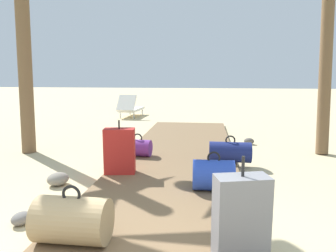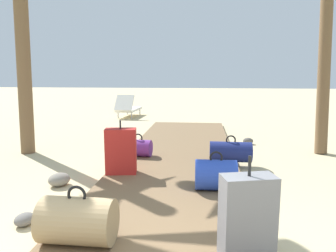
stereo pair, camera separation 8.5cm
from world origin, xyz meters
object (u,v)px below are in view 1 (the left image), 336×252
lounge_chair (130,108)px  suitcase_grey (241,217)px  duffel_bag_blue (213,175)px  duffel_bag_navy (230,152)px  duffel_bag_purple (138,148)px  suitcase_red (120,151)px  duffel_bag_tan (73,220)px

lounge_chair → suitcase_grey: bearing=-71.0°
duffel_bag_blue → suitcase_grey: size_ratio=0.63×
duffel_bag_navy → lounge_chair: (-3.06, 5.80, 0.08)m
duffel_bag_blue → suitcase_grey: 1.48m
duffel_bag_navy → duffel_bag_purple: bearing=172.6°
duffel_bag_purple → suitcase_red: size_ratio=0.62×
duffel_bag_navy → duffel_bag_blue: bearing=-102.6°
duffel_bag_purple → duffel_bag_tan: 2.92m
duffel_bag_navy → duffel_bag_tan: 3.10m
duffel_bag_purple → duffel_bag_navy: duffel_bag_navy is taller
suitcase_red → duffel_bag_blue: size_ratio=1.50×
suitcase_grey → duffel_bag_tan: (-1.39, 0.06, -0.13)m
suitcase_grey → lounge_chair: size_ratio=0.52×
duffel_bag_blue → duffel_bag_navy: duffel_bag_blue is taller
suitcase_red → duffel_bag_navy: suitcase_red is taller
duffel_bag_blue → suitcase_red: bearing=158.5°
duffel_bag_purple → lounge_chair: lounge_chair is taller
duffel_bag_purple → lounge_chair: bearing=104.9°
duffel_bag_blue → duffel_bag_navy: (0.29, 1.31, -0.02)m
duffel_bag_tan → lounge_chair: (-1.55, 8.51, 0.05)m
suitcase_red → duffel_bag_blue: 1.44m
duffel_bag_navy → duffel_bag_tan: duffel_bag_tan is taller
duffel_bag_purple → suitcase_grey: (1.46, -2.98, 0.18)m
suitcase_red → suitcase_grey: bearing=-52.7°
suitcase_grey → suitcase_red: bearing=127.3°
duffel_bag_tan → duffel_bag_navy: bearing=61.0°
lounge_chair → duffel_bag_navy: bearing=-62.2°
lounge_chair → duffel_bag_blue: bearing=-68.7°
duffel_bag_purple → duffel_bag_blue: duffel_bag_blue is taller
suitcase_grey → lounge_chair: suitcase_grey is taller
duffel_bag_tan → lounge_chair: size_ratio=0.40×
duffel_bag_blue → duffel_bag_navy: size_ratio=0.76×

